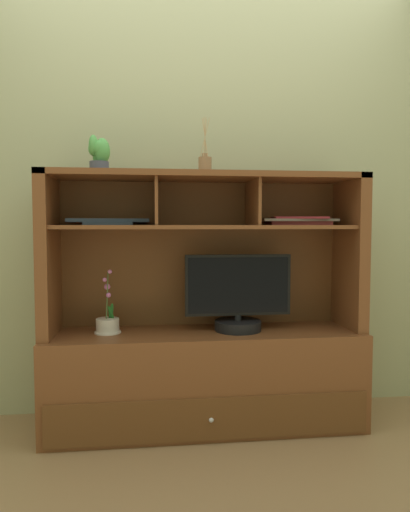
{
  "coord_description": "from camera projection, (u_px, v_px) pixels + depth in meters",
  "views": [
    {
      "loc": [
        -0.3,
        -2.44,
        1.07
      ],
      "look_at": [
        0.0,
        0.0,
        0.91
      ],
      "focal_mm": 32.64,
      "sensor_mm": 36.0,
      "label": 1
    }
  ],
  "objects": [
    {
      "name": "floor_plane",
      "position": [
        205.0,
        425.0,
        2.53
      ],
      "size": [
        6.0,
        6.0,
        0.02
      ],
      "primitive_type": "cube",
      "color": "#98724C",
      "rests_on": "ground"
    },
    {
      "name": "back_wall",
      "position": [
        200.0,
        170.0,
        2.7
      ],
      "size": [
        6.0,
        0.02,
        2.8
      ],
      "primitive_type": "cube",
      "color": "#A4A77E",
      "rests_on": "ground"
    },
    {
      "name": "media_console",
      "position": [
        205.0,
        350.0,
        2.51
      ],
      "size": [
        1.67,
        0.5,
        1.35
      ],
      "color": "brown",
      "rests_on": "ground"
    },
    {
      "name": "tv_monitor",
      "position": [
        238.0,
        299.0,
        2.48
      ],
      "size": [
        0.57,
        0.25,
        0.41
      ],
      "color": "black",
      "rests_on": "media_console"
    },
    {
      "name": "potted_orchid",
      "position": [
        108.0,
        324.0,
        2.43
      ],
      "size": [
        0.14,
        0.14,
        0.33
      ],
      "color": "beige",
      "rests_on": "media_console"
    },
    {
      "name": "magazine_stack_left",
      "position": [
        298.0,
        221.0,
        2.56
      ],
      "size": [
        0.42,
        0.27,
        0.05
      ],
      "color": "#9A3739",
      "rests_on": "media_console"
    },
    {
      "name": "magazine_stack_centre",
      "position": [
        108.0,
        222.0,
        2.44
      ],
      "size": [
        0.43,
        0.25,
        0.03
      ],
      "color": "#2C3A4B",
      "rests_on": "media_console"
    },
    {
      "name": "diffuser_bottle",
      "position": [
        205.0,
        165.0,
        2.44
      ],
      "size": [
        0.07,
        0.07,
        0.29
      ],
      "color": "#926947",
      "rests_on": "media_console"
    },
    {
      "name": "potted_succulent",
      "position": [
        99.0,
        155.0,
        2.34
      ],
      "size": [
        0.11,
        0.11,
        0.18
      ],
      "color": "#45495A",
      "rests_on": "media_console"
    }
  ]
}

